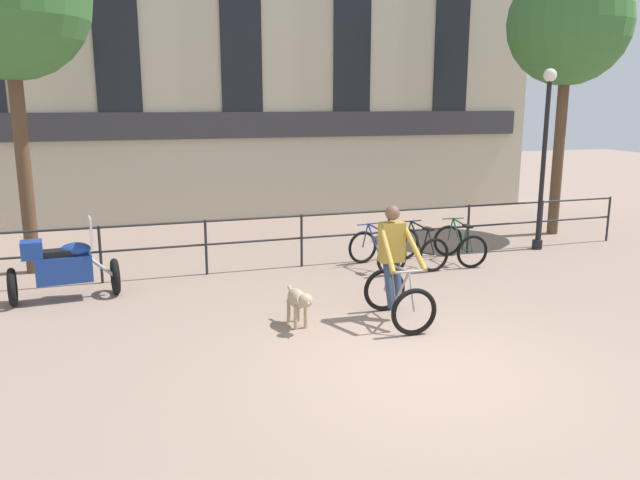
{
  "coord_description": "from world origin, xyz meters",
  "views": [
    {
      "loc": [
        -3.43,
        -6.29,
        3.16
      ],
      "look_at": [
        -0.39,
        2.86,
        1.05
      ],
      "focal_mm": 35.0,
      "sensor_mm": 36.0,
      "label": 1
    }
  ],
  "objects_px": {
    "dog": "(299,300)",
    "parked_bicycle_near_lamp": "(377,251)",
    "parked_motorcycle": "(63,267)",
    "street_lamp": "(544,150)",
    "cyclist_with_bike": "(395,270)",
    "parked_bicycle_mid_left": "(419,248)",
    "parked_bicycle_mid_right": "(460,245)"
  },
  "relations": [
    {
      "from": "dog",
      "to": "street_lamp",
      "type": "xyz_separation_m",
      "value": [
        6.46,
        3.11,
        1.8
      ]
    },
    {
      "from": "parked_motorcycle",
      "to": "street_lamp",
      "type": "relative_size",
      "value": 0.45
    },
    {
      "from": "cyclist_with_bike",
      "to": "dog",
      "type": "bearing_deg",
      "value": 177.18
    },
    {
      "from": "parked_motorcycle",
      "to": "parked_bicycle_mid_right",
      "type": "bearing_deg",
      "value": -93.55
    },
    {
      "from": "parked_bicycle_near_lamp",
      "to": "parked_bicycle_mid_left",
      "type": "bearing_deg",
      "value": 170.8
    },
    {
      "from": "cyclist_with_bike",
      "to": "street_lamp",
      "type": "height_order",
      "value": "street_lamp"
    },
    {
      "from": "dog",
      "to": "parked_motorcycle",
      "type": "distance_m",
      "value": 4.09
    },
    {
      "from": "parked_bicycle_near_lamp",
      "to": "parked_bicycle_mid_left",
      "type": "relative_size",
      "value": 1.03
    },
    {
      "from": "street_lamp",
      "to": "parked_motorcycle",
      "type": "bearing_deg",
      "value": -176.04
    },
    {
      "from": "dog",
      "to": "parked_bicycle_mid_right",
      "type": "xyz_separation_m",
      "value": [
        4.19,
        2.63,
        -0.04
      ]
    },
    {
      "from": "parked_bicycle_mid_left",
      "to": "parked_bicycle_near_lamp",
      "type": "bearing_deg",
      "value": -5.38
    },
    {
      "from": "dog",
      "to": "cyclist_with_bike",
      "type": "bearing_deg",
      "value": -8.1
    },
    {
      "from": "street_lamp",
      "to": "parked_bicycle_mid_left",
      "type": "bearing_deg",
      "value": -171.38
    },
    {
      "from": "dog",
      "to": "parked_bicycle_near_lamp",
      "type": "relative_size",
      "value": 0.74
    },
    {
      "from": "dog",
      "to": "parked_motorcycle",
      "type": "height_order",
      "value": "parked_motorcycle"
    },
    {
      "from": "parked_motorcycle",
      "to": "street_lamp",
      "type": "height_order",
      "value": "street_lamp"
    },
    {
      "from": "parked_bicycle_near_lamp",
      "to": "parked_bicycle_mid_left",
      "type": "height_order",
      "value": "same"
    },
    {
      "from": "parked_bicycle_mid_left",
      "to": "street_lamp",
      "type": "relative_size",
      "value": 0.3
    },
    {
      "from": "dog",
      "to": "parked_motorcycle",
      "type": "xyz_separation_m",
      "value": [
        -3.29,
        2.43,
        0.16
      ]
    },
    {
      "from": "dog",
      "to": "parked_motorcycle",
      "type": "relative_size",
      "value": 0.51
    },
    {
      "from": "cyclist_with_bike",
      "to": "parked_bicycle_near_lamp",
      "type": "bearing_deg",
      "value": 74.13
    },
    {
      "from": "parked_bicycle_mid_left",
      "to": "street_lamp",
      "type": "xyz_separation_m",
      "value": [
        3.18,
        0.48,
        1.84
      ]
    },
    {
      "from": "cyclist_with_bike",
      "to": "parked_bicycle_near_lamp",
      "type": "height_order",
      "value": "cyclist_with_bike"
    },
    {
      "from": "parked_bicycle_mid_right",
      "to": "cyclist_with_bike",
      "type": "bearing_deg",
      "value": 48.54
    },
    {
      "from": "dog",
      "to": "parked_bicycle_mid_left",
      "type": "xyz_separation_m",
      "value": [
        3.28,
        2.63,
        -0.04
      ]
    },
    {
      "from": "street_lamp",
      "to": "parked_bicycle_mid_right",
      "type": "bearing_deg",
      "value": -167.98
    },
    {
      "from": "cyclist_with_bike",
      "to": "parked_motorcycle",
      "type": "bearing_deg",
      "value": 153.94
    },
    {
      "from": "dog",
      "to": "parked_bicycle_mid_left",
      "type": "height_order",
      "value": "parked_bicycle_mid_left"
    },
    {
      "from": "dog",
      "to": "parked_bicycle_mid_right",
      "type": "bearing_deg",
      "value": 29.16
    },
    {
      "from": "parked_bicycle_mid_left",
      "to": "parked_bicycle_mid_right",
      "type": "bearing_deg",
      "value": 174.62
    },
    {
      "from": "dog",
      "to": "street_lamp",
      "type": "relative_size",
      "value": 0.23
    },
    {
      "from": "cyclist_with_bike",
      "to": "parked_bicycle_mid_left",
      "type": "xyz_separation_m",
      "value": [
        1.83,
        2.76,
        -0.41
      ]
    }
  ]
}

